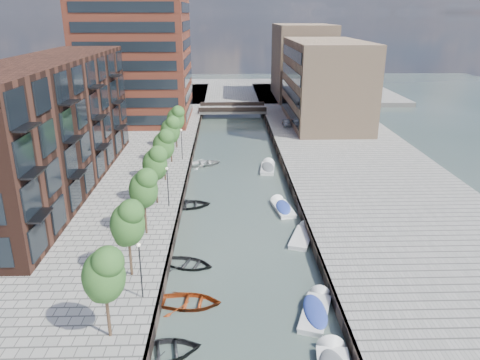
{
  "coord_description": "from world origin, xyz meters",
  "views": [
    {
      "loc": [
        -1.39,
        -19.68,
        19.41
      ],
      "look_at": [
        0.0,
        24.65,
        3.5
      ],
      "focal_mm": 35.0,
      "sensor_mm": 36.0,
      "label": 1
    }
  ],
  "objects_px": {
    "tree_1": "(127,222)",
    "sloop_0": "(188,266)",
    "bridge": "(233,109)",
    "sloop_1": "(163,355)",
    "tree_2": "(143,187)",
    "tree_6": "(176,118)",
    "tree_0": "(103,273)",
    "motorboat_4": "(268,168)",
    "motorboat_0": "(316,310)",
    "motorboat_3": "(282,208)",
    "tree_5": "(170,130)",
    "sloop_3": "(204,165)",
    "tree_3": "(155,163)",
    "motorboat_2": "(303,236)",
    "sloop_4": "(189,207)",
    "car": "(287,123)",
    "sloop_2": "(190,305)",
    "tree_4": "(163,144)"
  },
  "relations": [
    {
      "from": "tree_1",
      "to": "sloop_0",
      "type": "xyz_separation_m",
      "value": [
        3.97,
        2.81,
        -5.31
      ]
    },
    {
      "from": "bridge",
      "to": "sloop_3",
      "type": "relative_size",
      "value": 2.71
    },
    {
      "from": "tree_6",
      "to": "motorboat_0",
      "type": "relative_size",
      "value": 1.17
    },
    {
      "from": "bridge",
      "to": "sloop_4",
      "type": "xyz_separation_m",
      "value": [
        -5.4,
        -45.91,
        -1.39
      ]
    },
    {
      "from": "tree_6",
      "to": "motorboat_2",
      "type": "relative_size",
      "value": 1.18
    },
    {
      "from": "tree_5",
      "to": "tree_6",
      "type": "xyz_separation_m",
      "value": [
        0.0,
        7.0,
        0.0
      ]
    },
    {
      "from": "sloop_0",
      "to": "motorboat_2",
      "type": "height_order",
      "value": "motorboat_2"
    },
    {
      "from": "tree_0",
      "to": "sloop_4",
      "type": "distance_m",
      "value": 22.93
    },
    {
      "from": "tree_4",
      "to": "sloop_2",
      "type": "height_order",
      "value": "tree_4"
    },
    {
      "from": "tree_2",
      "to": "sloop_1",
      "type": "xyz_separation_m",
      "value": [
        3.22,
        -14.64,
        -5.31
      ]
    },
    {
      "from": "tree_2",
      "to": "tree_6",
      "type": "relative_size",
      "value": 1.0
    },
    {
      "from": "motorboat_2",
      "to": "motorboat_4",
      "type": "distance_m",
      "value": 19.88
    },
    {
      "from": "tree_0",
      "to": "tree_6",
      "type": "height_order",
      "value": "same"
    },
    {
      "from": "tree_0",
      "to": "tree_2",
      "type": "height_order",
      "value": "same"
    },
    {
      "from": "tree_0",
      "to": "tree_2",
      "type": "distance_m",
      "value": 14.0
    },
    {
      "from": "tree_6",
      "to": "sloop_0",
      "type": "height_order",
      "value": "tree_6"
    },
    {
      "from": "motorboat_0",
      "to": "tree_2",
      "type": "bearing_deg",
      "value": 140.79
    },
    {
      "from": "sloop_4",
      "to": "motorboat_3",
      "type": "height_order",
      "value": "motorboat_3"
    },
    {
      "from": "tree_5",
      "to": "sloop_0",
      "type": "xyz_separation_m",
      "value": [
        3.97,
        -25.19,
        -5.31
      ]
    },
    {
      "from": "tree_0",
      "to": "motorboat_4",
      "type": "height_order",
      "value": "tree_0"
    },
    {
      "from": "tree_2",
      "to": "motorboat_0",
      "type": "bearing_deg",
      "value": -39.21
    },
    {
      "from": "bridge",
      "to": "sloop_1",
      "type": "height_order",
      "value": "bridge"
    },
    {
      "from": "sloop_3",
      "to": "motorboat_4",
      "type": "xyz_separation_m",
      "value": [
        8.49,
        -1.89,
        0.2
      ]
    },
    {
      "from": "sloop_0",
      "to": "motorboat_3",
      "type": "xyz_separation_m",
      "value": [
        8.95,
        11.38,
        0.19
      ]
    },
    {
      "from": "tree_3",
      "to": "motorboat_2",
      "type": "bearing_deg",
      "value": -23.95
    },
    {
      "from": "tree_3",
      "to": "motorboat_2",
      "type": "xyz_separation_m",
      "value": [
        14.12,
        -6.27,
        -5.22
      ]
    },
    {
      "from": "motorboat_0",
      "to": "motorboat_4",
      "type": "bearing_deg",
      "value": 91.05
    },
    {
      "from": "sloop_1",
      "to": "tree_2",
      "type": "bearing_deg",
      "value": 2.05
    },
    {
      "from": "tree_3",
      "to": "sloop_2",
      "type": "xyz_separation_m",
      "value": [
        4.45,
        -16.58,
        -5.31
      ]
    },
    {
      "from": "tree_4",
      "to": "sloop_4",
      "type": "xyz_separation_m",
      "value": [
        3.1,
        -5.91,
        -5.31
      ]
    },
    {
      "from": "tree_4",
      "to": "sloop_4",
      "type": "height_order",
      "value": "tree_4"
    },
    {
      "from": "tree_1",
      "to": "tree_3",
      "type": "bearing_deg",
      "value": 90.0
    },
    {
      "from": "tree_6",
      "to": "sloop_4",
      "type": "relative_size",
      "value": 1.25
    },
    {
      "from": "tree_5",
      "to": "motorboat_2",
      "type": "height_order",
      "value": "tree_5"
    },
    {
      "from": "motorboat_4",
      "to": "tree_1",
      "type": "bearing_deg",
      "value": -114.57
    },
    {
      "from": "bridge",
      "to": "sloop_1",
      "type": "distance_m",
      "value": 68.86
    },
    {
      "from": "sloop_3",
      "to": "tree_1",
      "type": "bearing_deg",
      "value": 155.09
    },
    {
      "from": "sloop_3",
      "to": "motorboat_3",
      "type": "xyz_separation_m",
      "value": [
        8.82,
        -15.25,
        0.19
      ]
    },
    {
      "from": "tree_4",
      "to": "car",
      "type": "xyz_separation_m",
      "value": [
        17.64,
        27.03,
        -3.72
      ]
    },
    {
      "from": "tree_6",
      "to": "sloop_3",
      "type": "xyz_separation_m",
      "value": [
        4.1,
        -5.57,
        -5.31
      ]
    },
    {
      "from": "bridge",
      "to": "motorboat_3",
      "type": "height_order",
      "value": "bridge"
    },
    {
      "from": "tree_1",
      "to": "motorboat_4",
      "type": "height_order",
      "value": "tree_1"
    },
    {
      "from": "tree_3",
      "to": "sloop_4",
      "type": "bearing_deg",
      "value": 19.38
    },
    {
      "from": "tree_6",
      "to": "motorboat_3",
      "type": "height_order",
      "value": "tree_6"
    },
    {
      "from": "sloop_1",
      "to": "sloop_3",
      "type": "distance_m",
      "value": 37.09
    },
    {
      "from": "sloop_2",
      "to": "motorboat_2",
      "type": "bearing_deg",
      "value": -37.51
    },
    {
      "from": "tree_3",
      "to": "motorboat_0",
      "type": "distance_m",
      "value": 22.68
    },
    {
      "from": "motorboat_0",
      "to": "car",
      "type": "distance_m",
      "value": 51.99
    },
    {
      "from": "tree_4",
      "to": "motorboat_2",
      "type": "relative_size",
      "value": 1.18
    },
    {
      "from": "tree_2",
      "to": "motorboat_0",
      "type": "xyz_separation_m",
      "value": [
        13.17,
        -10.74,
        -5.11
      ]
    }
  ]
}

